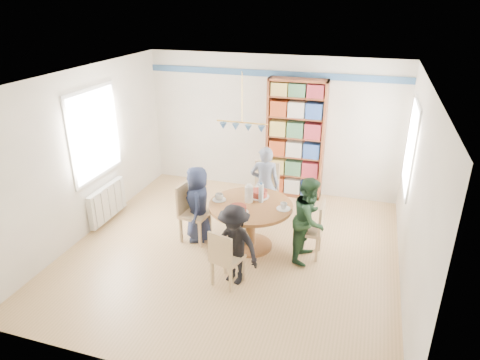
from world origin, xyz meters
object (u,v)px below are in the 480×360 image
at_px(chair_right, 314,227).
at_px(person_right, 309,219).
at_px(chair_left, 190,209).
at_px(chair_far, 265,188).
at_px(person_far, 265,185).
at_px(dining_table, 251,215).
at_px(chair_near, 225,257).
at_px(person_near, 234,245).
at_px(person_left, 198,204).
at_px(bookshelf, 295,140).
at_px(radiator, 107,202).

bearing_deg(chair_right, person_right, -126.51).
xyz_separation_m(chair_right, person_right, (-0.07, -0.09, 0.16)).
relative_size(chair_left, chair_far, 0.96).
bearing_deg(person_far, dining_table, 79.73).
bearing_deg(chair_near, dining_table, 86.90).
bearing_deg(dining_table, chair_left, -177.48).
relative_size(chair_right, person_near, 0.76).
bearing_deg(person_far, person_right, 123.31).
bearing_deg(chair_left, person_right, 0.01).
distance_m(chair_left, person_far, 1.38).
distance_m(chair_far, person_left, 1.37).
bearing_deg(dining_table, person_right, -2.72).
bearing_deg(bookshelf, radiator, -145.09).
relative_size(chair_right, person_left, 0.71).
xyz_separation_m(person_near, bookshelf, (0.24, 3.06, 0.55)).
xyz_separation_m(chair_left, person_near, (1.03, -0.89, 0.06)).
xyz_separation_m(chair_left, chair_near, (0.94, -1.03, -0.06)).
distance_m(chair_far, person_near, 2.01).
height_order(chair_near, person_near, person_near).
distance_m(dining_table, person_left, 0.88).
bearing_deg(person_near, dining_table, 108.66).
distance_m(person_far, person_near, 1.85).
bearing_deg(dining_table, chair_far, 92.38).
xyz_separation_m(chair_far, person_far, (0.04, -0.16, 0.14)).
bearing_deg(person_far, bookshelf, -113.95).
distance_m(person_right, bookshelf, 2.31).
xyz_separation_m(radiator, chair_left, (1.65, -0.13, 0.18)).
bearing_deg(chair_far, person_near, -87.71).
bearing_deg(chair_right, chair_far, 134.99).
bearing_deg(chair_near, radiator, 155.94).
bearing_deg(chair_far, person_right, -49.34).
bearing_deg(person_near, radiator, 175.65).
height_order(chair_left, person_left, person_left).
bearing_deg(person_right, bookshelf, 23.81).
xyz_separation_m(radiator, person_near, (2.68, -1.02, 0.24)).
height_order(chair_far, person_left, person_left).
xyz_separation_m(chair_right, person_near, (-0.95, -0.98, 0.09)).
distance_m(person_right, person_far, 1.33).
relative_size(person_near, bookshelf, 0.51).
distance_m(chair_near, person_near, 0.20).
bearing_deg(person_far, chair_left, 33.21).
xyz_separation_m(radiator, chair_far, (2.60, 0.99, 0.21)).
relative_size(person_left, person_far, 0.91).
relative_size(chair_left, bookshelf, 0.42).
relative_size(person_left, person_right, 0.96).
height_order(dining_table, person_near, person_near).
distance_m(chair_right, bookshelf, 2.29).
height_order(chair_right, person_far, person_far).
xyz_separation_m(chair_far, person_right, (0.96, -1.12, 0.10)).
relative_size(chair_left, chair_near, 1.14).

